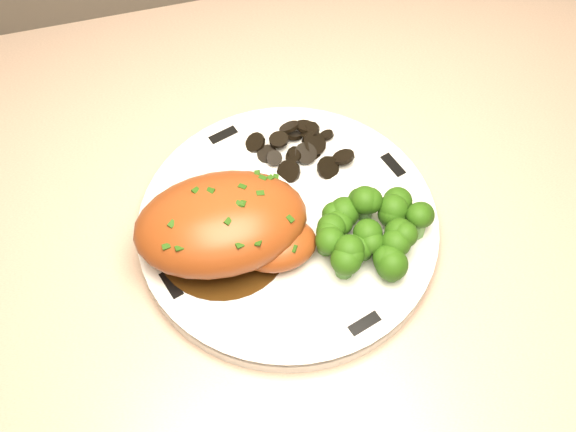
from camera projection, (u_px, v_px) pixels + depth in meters
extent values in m
cube|color=brown|center=(260.00, 398.00, 1.06)|extent=(2.08, 0.68, 0.89)
cube|color=tan|center=(244.00, 236.00, 0.67)|extent=(2.14, 0.71, 0.03)
cylinder|color=white|center=(288.00, 227.00, 0.64)|extent=(0.30, 0.30, 0.02)
cube|color=black|center=(393.00, 165.00, 0.67)|extent=(0.02, 0.03, 0.00)
cube|color=black|center=(223.00, 135.00, 0.69)|extent=(0.03, 0.02, 0.00)
cube|color=black|center=(171.00, 284.00, 0.60)|extent=(0.02, 0.03, 0.00)
cube|color=black|center=(364.00, 324.00, 0.58)|extent=(0.03, 0.02, 0.00)
cylinder|color=#361F09|center=(223.00, 241.00, 0.63)|extent=(0.12, 0.12, 0.00)
ellipsoid|color=#924119|center=(221.00, 223.00, 0.60)|extent=(0.15, 0.10, 0.06)
ellipsoid|color=#924119|center=(277.00, 245.00, 0.60)|extent=(0.07, 0.05, 0.03)
cube|color=#1F420D|center=(164.00, 214.00, 0.58)|extent=(0.01, 0.00, 0.00)
cube|color=#1F420D|center=(185.00, 207.00, 0.58)|extent=(0.01, 0.00, 0.00)
cube|color=#1F420D|center=(206.00, 202.00, 0.58)|extent=(0.01, 0.00, 0.00)
cube|color=#1F420D|center=(228.00, 198.00, 0.58)|extent=(0.01, 0.00, 0.00)
cube|color=#1F420D|center=(249.00, 195.00, 0.59)|extent=(0.01, 0.00, 0.00)
cube|color=#1F420D|center=(271.00, 194.00, 0.59)|extent=(0.01, 0.00, 0.00)
cylinder|color=black|center=(327.00, 146.00, 0.68)|extent=(0.02, 0.01, 0.01)
cylinder|color=black|center=(324.00, 139.00, 0.68)|extent=(0.02, 0.02, 0.01)
cylinder|color=black|center=(317.00, 133.00, 0.68)|extent=(0.02, 0.02, 0.01)
cylinder|color=black|center=(307.00, 135.00, 0.69)|extent=(0.02, 0.02, 0.01)
cylinder|color=black|center=(296.00, 133.00, 0.69)|extent=(0.02, 0.02, 0.01)
cylinder|color=black|center=(286.00, 133.00, 0.68)|extent=(0.02, 0.02, 0.01)
cylinder|color=black|center=(277.00, 141.00, 0.68)|extent=(0.02, 0.02, 0.01)
cylinder|color=black|center=(269.00, 145.00, 0.68)|extent=(0.02, 0.02, 0.00)
cylinder|color=black|center=(265.00, 149.00, 0.67)|extent=(0.02, 0.02, 0.01)
cylinder|color=black|center=(265.00, 159.00, 0.67)|extent=(0.02, 0.02, 0.02)
cylinder|color=black|center=(269.00, 162.00, 0.67)|extent=(0.02, 0.02, 0.01)
cylinder|color=black|center=(276.00, 164.00, 0.66)|extent=(0.03, 0.03, 0.01)
cylinder|color=black|center=(286.00, 170.00, 0.67)|extent=(0.03, 0.03, 0.01)
cylinder|color=black|center=(297.00, 168.00, 0.66)|extent=(0.02, 0.02, 0.01)
cylinder|color=black|center=(308.00, 164.00, 0.66)|extent=(0.02, 0.02, 0.02)
cylinder|color=black|center=(317.00, 163.00, 0.67)|extent=(0.03, 0.03, 0.02)
cylinder|color=black|center=(324.00, 156.00, 0.67)|extent=(0.03, 0.03, 0.01)
cylinder|color=black|center=(328.00, 148.00, 0.67)|extent=(0.03, 0.03, 0.01)
cylinder|color=#528F3C|center=(339.00, 223.00, 0.62)|extent=(0.02, 0.02, 0.02)
sphere|color=#163808|center=(340.00, 214.00, 0.61)|extent=(0.02, 0.02, 0.02)
cylinder|color=#528F3C|center=(364.00, 209.00, 0.63)|extent=(0.02, 0.02, 0.02)
sphere|color=#163808|center=(366.00, 200.00, 0.62)|extent=(0.02, 0.02, 0.02)
cylinder|color=#528F3C|center=(396.00, 214.00, 0.63)|extent=(0.02, 0.02, 0.02)
sphere|color=#163808|center=(398.00, 205.00, 0.62)|extent=(0.02, 0.02, 0.02)
cylinder|color=#528F3C|center=(364.00, 248.00, 0.61)|extent=(0.02, 0.02, 0.02)
sphere|color=#163808|center=(365.00, 240.00, 0.60)|extent=(0.02, 0.02, 0.02)
cylinder|color=#528F3C|center=(399.00, 245.00, 0.61)|extent=(0.02, 0.02, 0.02)
sphere|color=#163808|center=(401.00, 236.00, 0.60)|extent=(0.02, 0.02, 0.02)
cylinder|color=#528F3C|center=(417.00, 227.00, 0.62)|extent=(0.02, 0.02, 0.02)
sphere|color=#163808|center=(419.00, 218.00, 0.61)|extent=(0.02, 0.02, 0.02)
cylinder|color=#528F3C|center=(344.00, 267.00, 0.60)|extent=(0.02, 0.02, 0.02)
sphere|color=#163808|center=(346.00, 258.00, 0.59)|extent=(0.02, 0.02, 0.02)
cylinder|color=#528F3C|center=(393.00, 269.00, 0.60)|extent=(0.02, 0.02, 0.02)
sphere|color=#163808|center=(395.00, 261.00, 0.59)|extent=(0.02, 0.02, 0.02)
cylinder|color=#528F3C|center=(326.00, 243.00, 0.61)|extent=(0.02, 0.02, 0.02)
sphere|color=#163808|center=(327.00, 235.00, 0.60)|extent=(0.02, 0.02, 0.02)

